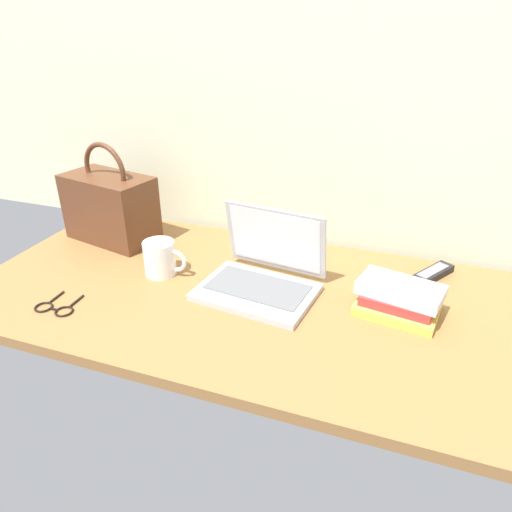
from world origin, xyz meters
TOP-DOWN VIEW (x-y plane):
  - desk at (0.00, 0.00)m, footprint 1.60×0.76m
  - laptop at (0.00, 0.04)m, footprint 0.33×0.30m
  - coffee_mug at (-0.30, 0.02)m, footprint 0.13×0.09m
  - remote_control_near at (0.45, 0.26)m, footprint 0.12×0.16m
  - eyeglasses at (-0.47, -0.24)m, footprint 0.11×0.11m
  - handbag at (-0.58, 0.18)m, footprint 0.33×0.22m
  - book_stack at (0.37, 0.05)m, footprint 0.23×0.18m

SIDE VIEW (x-z plane):
  - desk at x=0.00m, z-range 0.00..0.03m
  - eyeglasses at x=-0.47m, z-range 0.03..0.04m
  - remote_control_near at x=0.45m, z-range 0.03..0.05m
  - book_stack at x=0.37m, z-range 0.03..0.11m
  - laptop at x=0.00m, z-range -0.03..0.18m
  - coffee_mug at x=-0.30m, z-range 0.03..0.13m
  - handbag at x=-0.58m, z-range -0.02..0.31m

